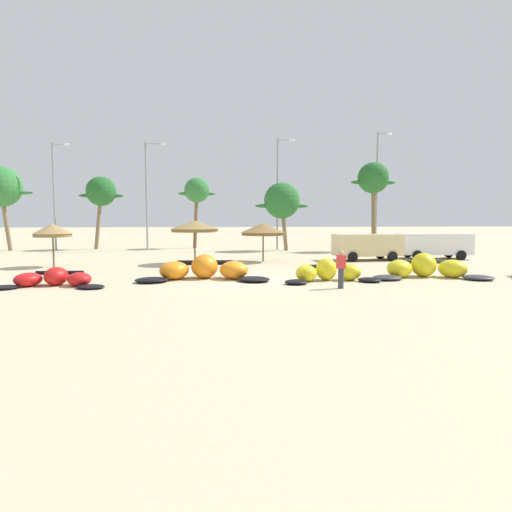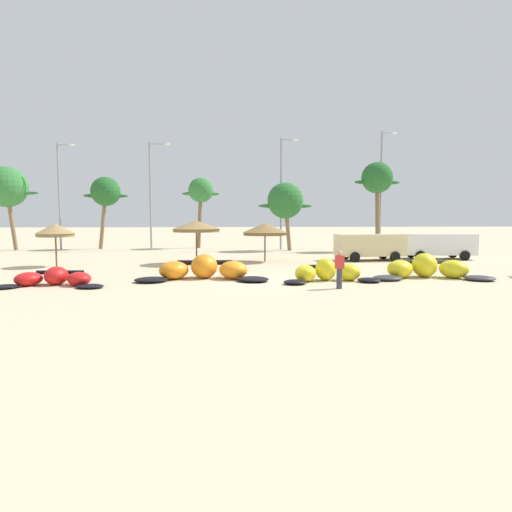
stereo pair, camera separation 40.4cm
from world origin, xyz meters
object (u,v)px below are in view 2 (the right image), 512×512
object	(u,v)px
palm_center_right	(377,179)
parked_car_second	(368,245)
lamppost_east	(382,186)
parked_van	(436,244)
palm_leftmost	(7,187)
beach_umbrella_middle	(196,226)
palm_left_of_gap	(201,192)
kite_right_of_center	(427,269)
lamppost_west	(60,191)
kite_left_of_center	(204,270)
palm_left	(106,192)
lamppost_east_center	(282,189)
kite_center	(327,272)
kite_left	(54,279)
beach_umbrella_near_van	(55,230)
lamppost_west_center	(152,191)
beach_umbrella_near_palms	(265,229)
person_near_kites	(339,269)
palm_center_left	(285,201)

from	to	relation	value
palm_center_right	parked_car_second	bearing A→B (deg)	-113.36
parked_car_second	lamppost_east	distance (m)	12.22
parked_van	palm_leftmost	xyz separation A→B (m)	(-35.16, 12.17, 4.72)
beach_umbrella_middle	palm_left_of_gap	xyz separation A→B (m)	(-0.20, 15.70, 3.17)
kite_right_of_center	lamppost_east	world-z (taller)	lamppost_east
palm_leftmost	lamppost_east	xyz separation A→B (m)	(34.63, -2.68, 0.19)
lamppost_west	kite_left_of_center	bearing A→B (deg)	-57.45
palm_leftmost	palm_left	xyz separation A→B (m)	(8.64, 1.00, -0.36)
beach_umbrella_middle	lamppost_east_center	world-z (taller)	lamppost_east_center
kite_center	kite_right_of_center	distance (m)	5.25
kite_left	beach_umbrella_near_van	distance (m)	8.67
kite_right_of_center	palm_center_right	xyz separation A→B (m)	(4.07, 18.10, 6.02)
kite_right_of_center	kite_center	bearing A→B (deg)	-172.89
kite_center	kite_right_of_center	world-z (taller)	kite_right_of_center
kite_left_of_center	lamppost_east	world-z (taller)	lamppost_east
kite_center	palm_left	distance (m)	28.90
kite_left	parked_van	bearing A→B (deg)	25.07
kite_left	beach_umbrella_near_van	bearing A→B (deg)	108.32
lamppost_west_center	beach_umbrella_middle	bearing A→B (deg)	-70.61
lamppost_west	lamppost_east	world-z (taller)	lamppost_east
kite_left	parked_car_second	xyz separation A→B (m)	(17.83, 10.18, 0.78)
palm_center_right	lamppost_west_center	distance (m)	20.63
beach_umbrella_near_palms	beach_umbrella_middle	bearing A→B (deg)	-167.06
kite_right_of_center	lamppost_east_center	bearing A→B (deg)	101.37
person_near_kites	palm_center_right	xyz separation A→B (m)	(9.34, 21.00, 5.66)
person_near_kites	parked_car_second	bearing A→B (deg)	65.57
kite_left_of_center	beach_umbrella_near_palms	xyz separation A→B (m)	(3.96, 8.44, 1.77)
kite_left	palm_leftmost	distance (m)	26.53
beach_umbrella_near_palms	lamppost_west	bearing A→B (deg)	143.16
beach_umbrella_near_van	parked_car_second	xyz separation A→B (m)	(20.48, 2.16, -1.15)
parked_car_second	lamppost_west	world-z (taller)	lamppost_west
parked_car_second	lamppost_west	bearing A→B (deg)	152.37
palm_center_left	palm_left_of_gap	bearing A→B (deg)	151.11
beach_umbrella_near_palms	parked_van	size ratio (longest dim) A/B	0.59
kite_left_of_center	kite_right_of_center	xyz separation A→B (m)	(11.06, -0.59, 0.01)
parked_van	beach_umbrella_near_palms	bearing A→B (deg)	-176.26
beach_umbrella_middle	lamppost_east	distance (m)	20.52
palm_left_of_gap	palm_center_left	world-z (taller)	palm_left_of_gap
palm_left	palm_left_of_gap	distance (m)	9.11
kite_left	lamppost_east_center	world-z (taller)	lamppost_east_center
kite_left	person_near_kites	xyz separation A→B (m)	(12.32, -1.95, 0.51)
person_near_kites	palm_left_of_gap	world-z (taller)	palm_left_of_gap
parked_car_second	parked_van	bearing A→B (deg)	6.82
kite_right_of_center	person_near_kites	bearing A→B (deg)	-151.15
palm_left_of_gap	lamppost_east	distance (m)	17.45
beach_umbrella_near_palms	palm_left	bearing A→B (deg)	134.79
kite_center	palm_center_right	xyz separation A→B (m)	(9.28, 18.75, 6.08)
palm_left_of_gap	lamppost_east	bearing A→B (deg)	-14.32
parked_van	lamppost_east	bearing A→B (deg)	93.22
beach_umbrella_middle	palm_leftmost	world-z (taller)	palm_leftmost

